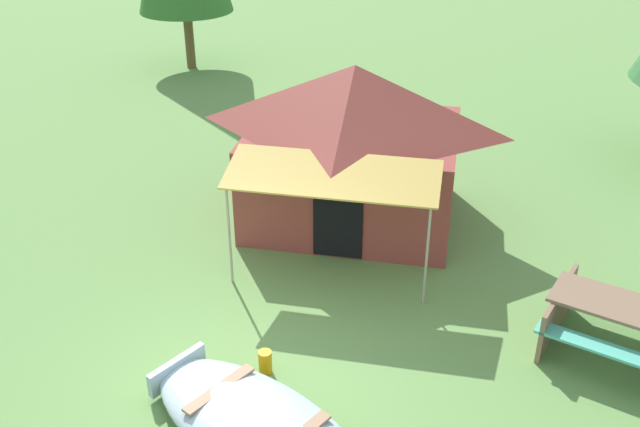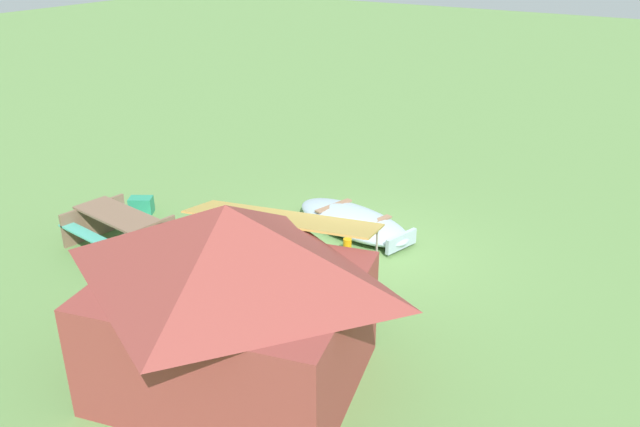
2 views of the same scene
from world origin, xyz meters
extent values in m
plane|color=#628B49|center=(0.00, 0.00, 0.00)|extent=(80.00, 80.00, 0.00)
ellipsoid|color=#9EB3C2|center=(0.60, -0.84, 0.20)|extent=(3.12, 2.00, 0.41)
ellipsoid|color=#373E43|center=(0.60, -0.84, 0.24)|extent=(2.86, 1.79, 0.15)
cube|color=#8F684D|center=(0.04, -0.69, 0.37)|extent=(0.40, 0.97, 0.04)
cube|color=#9EB3C2|center=(-0.68, -0.49, 0.22)|extent=(0.30, 0.81, 0.31)
cube|color=brown|center=(-0.42, 4.28, 0.81)|extent=(3.86, 3.42, 1.62)
pyramid|color=brown|center=(-0.42, 4.28, 2.14)|extent=(4.17, 3.70, 1.05)
cube|color=black|center=(-0.10, 2.94, 0.68)|extent=(0.75, 0.20, 1.29)
cube|color=#B99644|center=(0.02, 2.43, 1.67)|extent=(3.15, 1.70, 0.26)
cylinder|color=gray|center=(1.48, 2.32, 0.77)|extent=(0.04, 0.04, 1.54)
cylinder|color=gray|center=(-1.24, 1.68, 0.77)|extent=(0.04, 0.04, 1.54)
cube|color=brown|center=(4.08, 2.30, 0.73)|extent=(1.96, 0.99, 0.04)
cube|color=#4BAE99|center=(4.16, 2.89, 0.46)|extent=(1.90, 0.51, 0.04)
cube|color=#4BAE99|center=(4.00, 1.72, 0.46)|extent=(1.90, 0.51, 0.04)
cube|color=brown|center=(3.24, 2.41, 0.35)|extent=(0.25, 1.44, 0.71)
cylinder|color=orange|center=(0.16, 0.14, 0.16)|extent=(0.21, 0.21, 0.32)
cylinder|color=brown|center=(-7.86, 10.46, 0.78)|extent=(0.25, 0.25, 1.56)
camera|label=1|loc=(3.60, -5.68, 5.85)|focal=39.83mm
camera|label=2|loc=(-5.33, 9.91, 5.84)|focal=36.47mm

